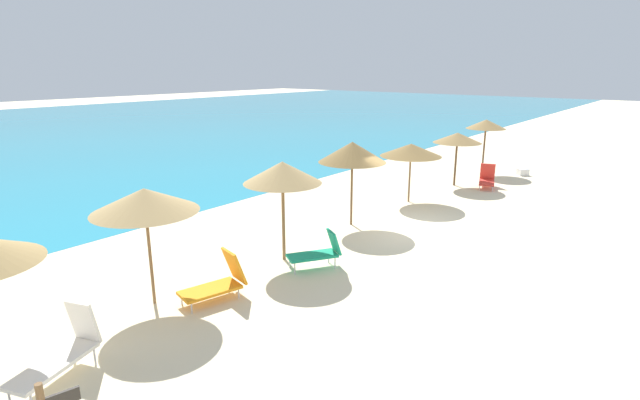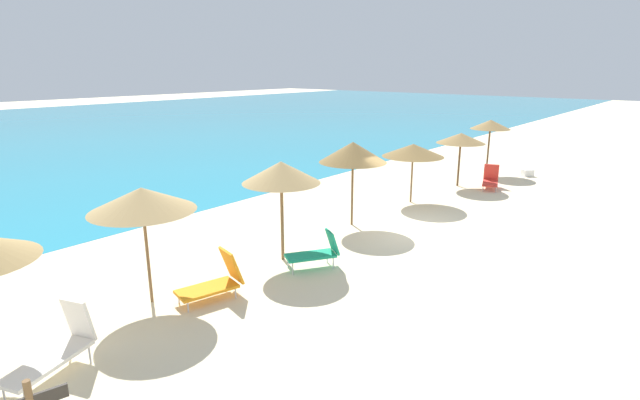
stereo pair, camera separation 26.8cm
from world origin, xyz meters
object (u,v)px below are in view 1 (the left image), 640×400
object	(u,v)px
beach_umbrella_6	(486,124)
lounge_chair_2	(219,282)
beach_umbrella_4	(411,150)
beach_umbrella_1	(145,200)
lounge_chair_0	(63,351)
lounge_chair_1	(319,252)
beach_umbrella_5	(457,138)
lounge_chair_3	(487,179)
beach_umbrella_3	(352,152)
cooler_box	(523,172)
beach_umbrella_2	(282,173)

from	to	relation	value
beach_umbrella_6	lounge_chair_2	size ratio (longest dim) A/B	1.68
beach_umbrella_4	lounge_chair_2	size ratio (longest dim) A/B	1.50
beach_umbrella_1	beach_umbrella_6	bearing A→B (deg)	-1.77
lounge_chair_0	lounge_chair_1	xyz separation A→B (m)	(6.56, -0.48, -0.04)
beach_umbrella_5	lounge_chair_3	world-z (taller)	beach_umbrella_5
beach_umbrella_3	lounge_chair_2	xyz separation A→B (m)	(-6.56, -0.79, -2.11)
beach_umbrella_4	lounge_chair_2	xyz separation A→B (m)	(-10.47, -0.67, -1.68)
beach_umbrella_5	cooler_box	size ratio (longest dim) A/B	4.88
beach_umbrella_1	lounge_chair_3	xyz separation A→B (m)	(15.93, -1.94, -2.08)
beach_umbrella_2	cooler_box	world-z (taller)	beach_umbrella_2
lounge_chair_2	cooler_box	world-z (taller)	lounge_chair_2
beach_umbrella_1	lounge_chair_1	world-z (taller)	beach_umbrella_1
beach_umbrella_5	lounge_chair_2	world-z (taller)	beach_umbrella_5
cooler_box	beach_umbrella_1	bearing A→B (deg)	172.94
lounge_chair_2	beach_umbrella_4	bearing A→B (deg)	-72.48
beach_umbrella_4	beach_umbrella_2	bearing A→B (deg)	-178.37
beach_umbrella_4	lounge_chair_0	bearing A→B (deg)	-176.45
beach_umbrella_4	beach_umbrella_6	xyz separation A→B (m)	(7.40, -0.26, 0.38)
beach_umbrella_1	beach_umbrella_3	distance (m)	7.65
beach_umbrella_4	cooler_box	world-z (taller)	beach_umbrella_4
beach_umbrella_2	lounge_chair_3	xyz separation A→B (m)	(12.09, -1.38, -2.13)
beach_umbrella_1	lounge_chair_1	bearing A→B (deg)	-23.00
beach_umbrella_2	beach_umbrella_6	bearing A→B (deg)	-0.14
beach_umbrella_2	lounge_chair_3	distance (m)	12.35
cooler_box	beach_umbrella_5	bearing A→B (deg)	156.77
beach_umbrella_2	lounge_chair_1	distance (m)	2.36
lounge_chair_0	beach_umbrella_4	bearing A→B (deg)	-106.25
beach_umbrella_3	lounge_chair_1	world-z (taller)	beach_umbrella_3
beach_umbrella_1	lounge_chair_2	world-z (taller)	beach_umbrella_1
beach_umbrella_1	cooler_box	world-z (taller)	beach_umbrella_1
beach_umbrella_5	beach_umbrella_6	bearing A→B (deg)	0.41
beach_umbrella_1	beach_umbrella_4	bearing A→B (deg)	-1.64
beach_umbrella_3	lounge_chair_3	distance (m)	8.72
beach_umbrella_2	lounge_chair_2	size ratio (longest dim) A/B	1.74
beach_umbrella_4	beach_umbrella_3	bearing A→B (deg)	178.25
lounge_chair_1	beach_umbrella_6	bearing A→B (deg)	-53.76
lounge_chair_3	beach_umbrella_5	bearing A→B (deg)	2.26
lounge_chair_1	beach_umbrella_1	bearing A→B (deg)	99.03
beach_umbrella_5	lounge_chair_3	bearing A→B (deg)	-68.42
beach_umbrella_5	beach_umbrella_6	distance (m)	3.57
lounge_chair_0	beach_umbrella_5	bearing A→B (deg)	-107.91
beach_umbrella_6	lounge_chair_2	xyz separation A→B (m)	(-17.87, -0.42, -2.06)
beach_umbrella_6	lounge_chair_1	world-z (taller)	beach_umbrella_6
beach_umbrella_4	lounge_chair_3	size ratio (longest dim) A/B	1.65
beach_umbrella_3	lounge_chair_2	distance (m)	6.94
beach_umbrella_3	lounge_chair_3	world-z (taller)	beach_umbrella_3
beach_umbrella_2	beach_umbrella_3	world-z (taller)	beach_umbrella_3
beach_umbrella_4	lounge_chair_0	xyz separation A→B (m)	(-14.13, -0.88, -1.61)
beach_umbrella_1	beach_umbrella_3	xyz separation A→B (m)	(7.65, -0.21, 0.07)
beach_umbrella_6	lounge_chair_1	xyz separation A→B (m)	(-14.97, -1.10, -2.03)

